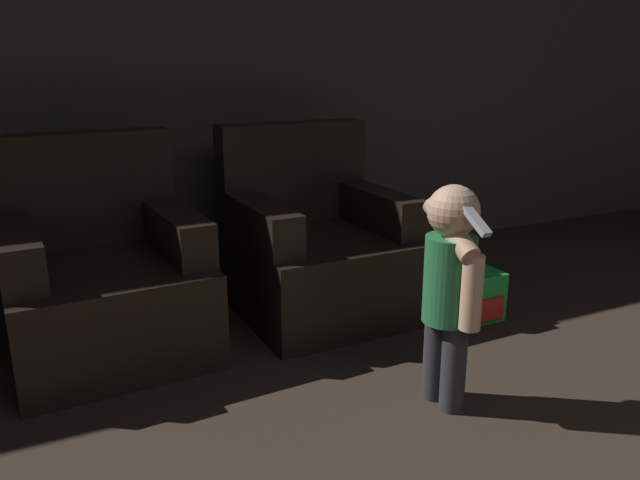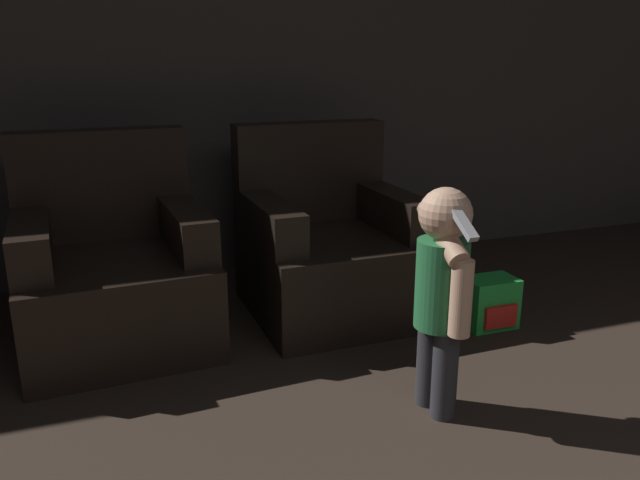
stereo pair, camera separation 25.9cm
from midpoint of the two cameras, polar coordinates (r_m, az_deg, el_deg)
wall_back at (r=3.89m, az=-8.76°, el=16.32°), size 8.40×0.05×2.60m
armchair_left at (r=3.02m, az=-21.64°, el=-3.41°), size 0.87×0.91×0.96m
armchair_right at (r=3.25m, az=-2.65°, el=-0.88°), size 0.84×0.88×0.96m
person_toddler at (r=2.30m, az=8.73°, el=-3.68°), size 0.19×0.34×0.86m
toy_backpack at (r=3.23m, az=11.96°, el=-5.12°), size 0.25×0.20×0.25m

